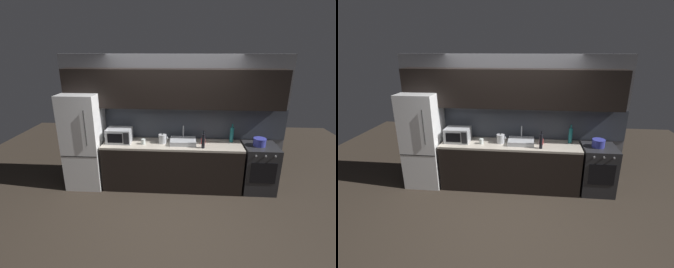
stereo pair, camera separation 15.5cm
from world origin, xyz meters
The scene contains 13 objects.
ground_plane centered at (0.00, 0.00, 0.00)m, with size 10.00×10.00×0.00m, color #2D261E.
back_wall centered at (0.00, 1.20, 1.55)m, with size 4.34×0.44×2.50m.
counter_run centered at (0.00, 0.90, 0.45)m, with size 2.60×0.60×0.90m.
refrigerator centered at (-1.68, 0.90, 0.91)m, with size 0.68×0.69×1.83m.
oven_range centered at (1.64, 0.90, 0.45)m, with size 0.60×0.62×0.90m.
microwave centered at (-1.00, 0.92, 1.04)m, with size 0.46×0.35×0.27m.
sink_basin centered at (0.20, 0.93, 0.94)m, with size 0.48×0.38×0.30m.
kettle centered at (-0.18, 0.93, 0.98)m, with size 0.19×0.15×0.19m.
wine_bottle_dark centered at (0.57, 0.72, 1.04)m, with size 0.06×0.06×0.33m.
wine_bottle_teal centered at (1.12, 1.07, 1.05)m, with size 0.07×0.07×0.36m.
mug_clear centered at (-0.53, 0.84, 0.95)m, with size 0.08×0.08×0.10m, color silver.
mug_red centered at (0.58, 0.94, 0.95)m, with size 0.08×0.08×0.10m, color #A82323.
cooking_pot centered at (1.60, 0.90, 0.97)m, with size 0.23×0.23×0.14m.
Camera 1 is at (0.21, -3.42, 2.59)m, focal length 26.48 mm.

